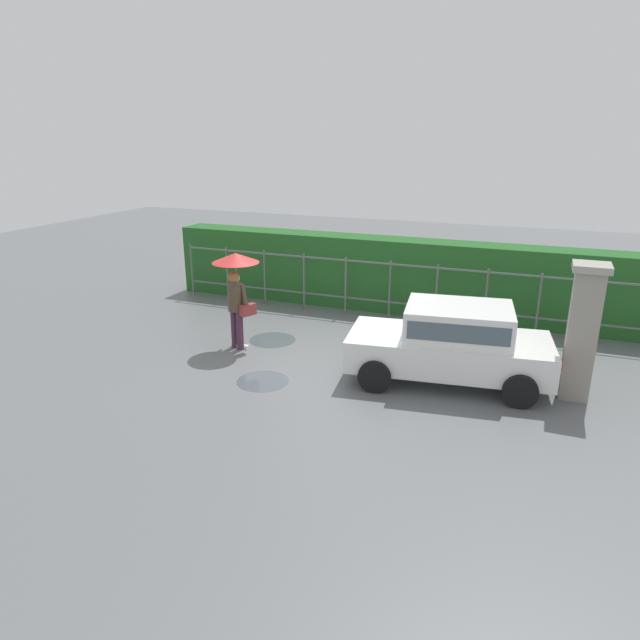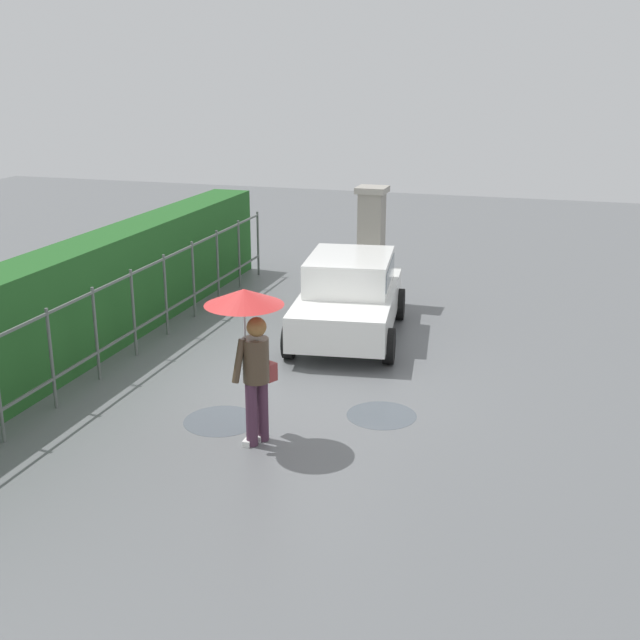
# 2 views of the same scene
# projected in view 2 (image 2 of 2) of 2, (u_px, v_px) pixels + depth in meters

# --- Properties ---
(ground_plane) EXTENTS (40.00, 40.00, 0.00)m
(ground_plane) POSITION_uv_depth(u_px,v_px,m) (300.00, 387.00, 12.41)
(ground_plane) COLOR slate
(car) EXTENTS (3.90, 2.25, 1.48)m
(car) POSITION_uv_depth(u_px,v_px,m) (349.00, 293.00, 14.53)
(car) COLOR white
(car) RESTS_ON ground
(pedestrian) EXTENTS (1.00, 1.00, 2.08)m
(pedestrian) POSITION_uv_depth(u_px,v_px,m) (250.00, 329.00, 10.13)
(pedestrian) COLOR #47283D
(pedestrian) RESTS_ON ground
(gate_pillar) EXTENTS (0.60, 0.60, 2.42)m
(gate_pillar) POSITION_uv_depth(u_px,v_px,m) (371.00, 245.00, 16.40)
(gate_pillar) COLOR gray
(gate_pillar) RESTS_ON ground
(fence_section) EXTENTS (11.68, 0.05, 1.50)m
(fence_section) POSITION_uv_depth(u_px,v_px,m) (133.00, 309.00, 13.54)
(fence_section) COLOR #59605B
(fence_section) RESTS_ON ground
(hedge_row) EXTENTS (12.63, 0.90, 1.90)m
(hedge_row) POSITION_uv_depth(u_px,v_px,m) (89.00, 298.00, 13.73)
(hedge_row) COLOR #235B23
(hedge_row) RESTS_ON ground
(puddle_near) EXTENTS (0.99, 0.99, 0.00)m
(puddle_near) POSITION_uv_depth(u_px,v_px,m) (382.00, 415.00, 11.40)
(puddle_near) COLOR #4C545B
(puddle_near) RESTS_ON ground
(puddle_far) EXTENTS (1.05, 1.05, 0.00)m
(puddle_far) POSITION_uv_depth(u_px,v_px,m) (221.00, 421.00, 11.22)
(puddle_far) COLOR #4C545B
(puddle_far) RESTS_ON ground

